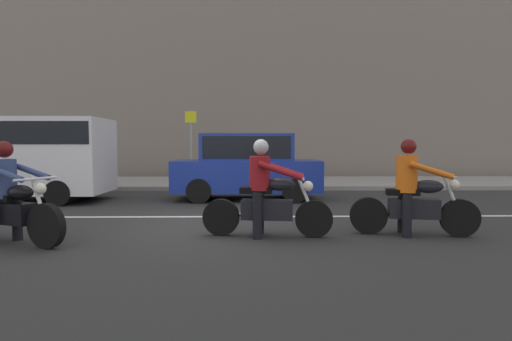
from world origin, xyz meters
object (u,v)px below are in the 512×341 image
at_px(parked_van_white, 18,153).
at_px(pedestrian_bystander, 233,153).
at_px(motorcycle_with_rider_denim_blue, 10,202).
at_px(street_sign_post, 191,138).
at_px(motorcycle_with_rider_crimson, 266,197).
at_px(parked_hatchback_cobalt_blue, 247,166).
at_px(motorcycle_with_rider_orange_stripe, 413,196).

bearing_deg(parked_van_white, pedestrian_bystander, 45.79).
bearing_deg(motorcycle_with_rider_denim_blue, parked_van_white, 117.73).
xyz_separation_m(street_sign_post, pedestrian_bystander, (1.64, 0.39, -0.60)).
distance_m(street_sign_post, pedestrian_bystander, 1.79).
height_order(motorcycle_with_rider_crimson, motorcycle_with_rider_denim_blue, motorcycle_with_rider_crimson).
relative_size(parked_hatchback_cobalt_blue, pedestrian_bystander, 2.26).
bearing_deg(motorcycle_with_rider_orange_stripe, motorcycle_with_rider_crimson, -178.97).
distance_m(motorcycle_with_rider_crimson, street_sign_post, 9.95).
height_order(motorcycle_with_rider_crimson, parked_van_white, parked_van_white).
relative_size(motorcycle_with_rider_crimson, motorcycle_with_rider_denim_blue, 1.07).
relative_size(motorcycle_with_rider_denim_blue, pedestrian_bystander, 1.13).
height_order(motorcycle_with_rider_orange_stripe, parked_van_white, parked_van_white).
distance_m(motorcycle_with_rider_crimson, pedestrian_bystander, 10.00).
height_order(motorcycle_with_rider_denim_blue, pedestrian_bystander, pedestrian_bystander).
relative_size(motorcycle_with_rider_crimson, motorcycle_with_rider_orange_stripe, 1.04).
bearing_deg(street_sign_post, motorcycle_with_rider_denim_blue, -97.60).
xyz_separation_m(motorcycle_with_rider_denim_blue, pedestrian_bystander, (2.97, 10.37, 0.53)).
height_order(motorcycle_with_rider_denim_blue, parked_van_white, parked_van_white).
distance_m(motorcycle_with_rider_orange_stripe, pedestrian_bystander, 10.46).
height_order(parked_van_white, street_sign_post, street_sign_post).
relative_size(motorcycle_with_rider_denim_blue, motorcycle_with_rider_orange_stripe, 0.97).
bearing_deg(street_sign_post, motorcycle_with_rider_crimson, -75.00).
xyz_separation_m(parked_van_white, street_sign_post, (3.83, 5.23, 0.50)).
height_order(street_sign_post, pedestrian_bystander, street_sign_post).
bearing_deg(motorcycle_with_rider_crimson, parked_hatchback_cobalt_blue, 94.20).
relative_size(parked_hatchback_cobalt_blue, street_sign_post, 1.46).
bearing_deg(motorcycle_with_rider_orange_stripe, parked_van_white, 154.12).
height_order(motorcycle_with_rider_denim_blue, motorcycle_with_rider_orange_stripe, motorcycle_with_rider_orange_stripe).
xyz_separation_m(parked_hatchback_cobalt_blue, parked_van_white, (-6.05, -0.32, 0.34)).
bearing_deg(pedestrian_bystander, street_sign_post, -166.68).
bearing_deg(parked_hatchback_cobalt_blue, street_sign_post, 114.31).
bearing_deg(motorcycle_with_rider_orange_stripe, parked_hatchback_cobalt_blue, 121.02).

